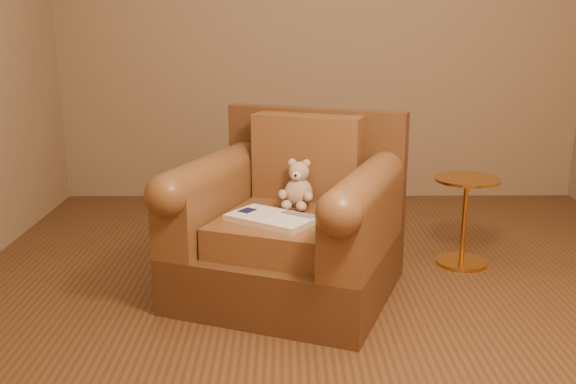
{
  "coord_description": "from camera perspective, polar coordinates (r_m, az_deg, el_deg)",
  "views": [
    {
      "loc": [
        -0.29,
        -2.96,
        1.33
      ],
      "look_at": [
        -0.27,
        0.03,
        0.55
      ],
      "focal_mm": 40.0,
      "sensor_mm": 36.0,
      "label": 1
    }
  ],
  "objects": [
    {
      "name": "floor",
      "position": [
        3.26,
        4.76,
        -9.47
      ],
      "size": [
        4.0,
        4.0,
        0.0
      ],
      "primitive_type": "plane",
      "color": "brown",
      "rests_on": "ground"
    },
    {
      "name": "armchair",
      "position": [
        3.23,
        0.27,
        -3.03
      ],
      "size": [
        1.27,
        1.24,
        0.89
      ],
      "rotation": [
        0.0,
        0.0,
        -0.37
      ],
      "color": "#52331B",
      "rests_on": "floor"
    },
    {
      "name": "teddy_bear",
      "position": [
        3.26,
        0.88,
        0.3
      ],
      "size": [
        0.18,
        0.21,
        0.25
      ],
      "rotation": [
        0.0,
        0.0,
        -0.29
      ],
      "color": "tan",
      "rests_on": "armchair"
    },
    {
      "name": "guidebook",
      "position": [
        3.03,
        -1.49,
        -2.37
      ],
      "size": [
        0.46,
        0.43,
        0.03
      ],
      "rotation": [
        0.0,
        0.0,
        -0.61
      ],
      "color": "beige",
      "rests_on": "armchair"
    },
    {
      "name": "side_table",
      "position": [
        3.74,
        15.4,
        -2.26
      ],
      "size": [
        0.36,
        0.36,
        0.51
      ],
      "color": "gold",
      "rests_on": "floor"
    }
  ]
}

